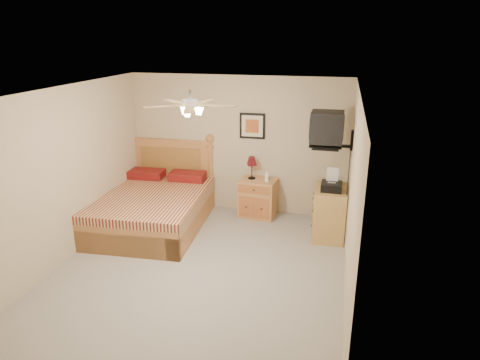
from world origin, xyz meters
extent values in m
plane|color=gray|center=(0.00, 0.00, 0.00)|extent=(4.50, 4.50, 0.00)
cube|color=white|center=(0.00, 0.00, 2.50)|extent=(4.00, 4.50, 0.04)
cube|color=#C1AE8E|center=(0.00, 2.25, 1.25)|extent=(4.00, 0.04, 2.50)
cube|color=#C1AE8E|center=(0.00, -2.25, 1.25)|extent=(4.00, 0.04, 2.50)
cube|color=#C1AE8E|center=(-2.00, 0.00, 1.25)|extent=(0.04, 4.50, 2.50)
cube|color=#C1AE8E|center=(2.00, 0.00, 1.25)|extent=(0.04, 4.50, 2.50)
cube|color=tan|center=(0.43, 2.00, 0.35)|extent=(0.68, 0.53, 0.70)
imported|color=white|center=(0.60, 1.95, 0.80)|extent=(0.10, 0.10, 0.21)
cube|color=black|center=(0.27, 2.23, 1.62)|extent=(0.46, 0.04, 0.46)
cube|color=#B28745|center=(1.73, 1.44, 0.42)|extent=(0.51, 0.72, 0.84)
imported|color=beige|center=(1.70, 1.72, 0.85)|extent=(0.23, 0.27, 0.02)
imported|color=gray|center=(1.70, 1.74, 0.88)|extent=(0.24, 0.30, 0.02)
camera|label=1|loc=(1.80, -5.11, 3.19)|focal=32.00mm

